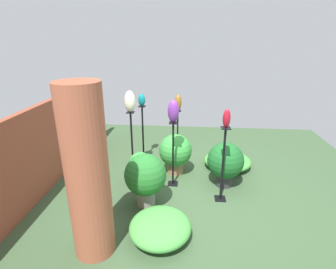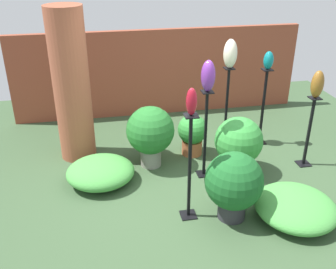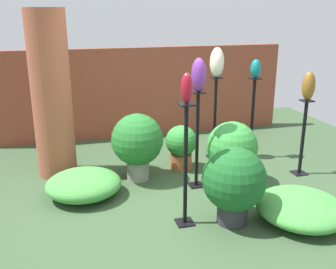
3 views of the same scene
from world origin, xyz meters
name	(u,v)px [view 3 (image 3 of 3)]	position (x,y,z in m)	size (l,w,h in m)	color
ground_plane	(185,196)	(0.00, 0.00, 0.00)	(8.00, 8.00, 0.00)	#385133
brick_wall_back	(141,93)	(0.00, 2.74, 0.84)	(5.60, 0.12, 1.68)	brown
brick_pillar	(51,95)	(-1.59, 1.24, 1.19)	(0.56, 0.56, 2.37)	#9E5138
pedestal_ivory	(215,122)	(0.89, 1.23, 0.61)	(0.20, 0.20, 1.33)	black
pedestal_violet	(197,144)	(0.25, 0.27, 0.61)	(0.20, 0.20, 1.33)	black
pedestal_teal	(252,122)	(1.48, 1.09, 0.61)	(0.20, 0.20, 1.32)	black
pedestal_bronze	(303,141)	(1.88, 0.26, 0.51)	(0.20, 0.20, 1.12)	black
pedestal_ruby	(185,171)	(-0.20, -0.64, 0.65)	(0.20, 0.20, 1.41)	black
art_vase_ivory	(217,62)	(0.89, 1.23, 1.56)	(0.22, 0.23, 0.46)	beige
art_vase_violet	(199,75)	(0.25, 0.27, 1.55)	(0.19, 0.21, 0.43)	#6B2D8C
art_vase_teal	(256,69)	(1.48, 1.09, 1.46)	(0.16, 0.16, 0.29)	#0F727A
art_vase_bronze	(309,86)	(1.88, 0.26, 1.32)	(0.18, 0.17, 0.40)	brown
art_vase_ruby	(187,88)	(-0.20, -0.64, 1.57)	(0.13, 0.13, 0.32)	maroon
potted_plant_near_pillar	(137,142)	(-0.48, 0.70, 0.57)	(0.73, 0.73, 0.97)	gray
potted_plant_walkway_edge	(181,145)	(0.24, 0.93, 0.38)	(0.48, 0.48, 0.68)	#B25B38
potted_plant_front_left	(234,182)	(0.33, -0.77, 0.51)	(0.73, 0.73, 0.90)	#2D2D33
potted_plant_back_center	(232,149)	(0.76, 0.25, 0.50)	(0.71, 0.71, 0.88)	#936B4C
foliage_bed_east	(84,184)	(-1.27, 0.36, 0.17)	(0.98, 0.93, 0.34)	#479942
foliage_bed_west	(301,208)	(1.11, -0.93, 0.16)	(1.03, 1.06, 0.31)	#479942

